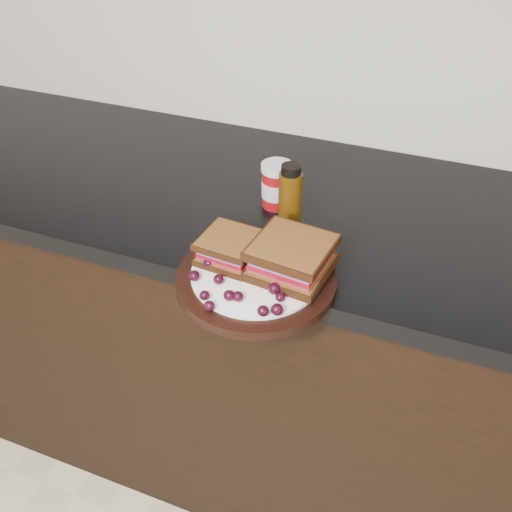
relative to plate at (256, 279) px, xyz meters
The scene contains 28 objects.
base_cabinets 0.59m from the plate, 124.52° to the left, with size 3.96×0.58×0.86m, color black.
countertop 0.35m from the plate, 124.52° to the left, with size 3.98×0.60×0.04m, color black.
plate is the anchor object (origin of this frame).
sandwich_left 0.07m from the plate, 159.76° to the left, with size 0.10×0.10×0.05m, color brown, non-canonical shape.
sandwich_right 0.08m from the plate, 25.73° to the left, with size 0.13×0.13×0.06m, color brown, non-canonical shape.
grape_0 0.11m from the plate, 147.98° to the right, with size 0.02×0.02×0.02m, color black.
grape_1 0.07m from the plate, 134.44° to the right, with size 0.02×0.02×0.02m, color black.
grape_2 0.11m from the plate, 119.51° to the right, with size 0.02×0.02×0.02m, color black.
grape_3 0.12m from the plate, 107.05° to the right, with size 0.02×0.02×0.02m, color black.
grape_4 0.09m from the plate, 100.81° to the right, with size 0.02×0.02×0.02m, color black.
grape_5 0.08m from the plate, 91.04° to the right, with size 0.02×0.02×0.02m, color black.
grape_6 0.11m from the plate, 62.86° to the right, with size 0.02×0.02×0.02m, color black.
grape_7 0.11m from the plate, 50.94° to the right, with size 0.02×0.02×0.02m, color black.
grape_8 0.09m from the plate, 40.33° to the right, with size 0.02×0.02×0.02m, color black.
grape_9 0.07m from the plate, 39.46° to the right, with size 0.02×0.02×0.02m, color black.
grape_10 0.09m from the plate, 13.24° to the right, with size 0.02×0.02×0.02m, color black.
grape_11 0.07m from the plate, ahead, with size 0.02×0.02×0.02m, color black.
grape_12 0.07m from the plate, 10.87° to the left, with size 0.02×0.02×0.02m, color black.
grape_13 0.10m from the plate, 46.66° to the left, with size 0.02×0.02×0.01m, color black.
grape_14 0.07m from the plate, 139.33° to the left, with size 0.01×0.01×0.01m, color black.
grape_15 0.06m from the plate, 152.64° to the left, with size 0.02×0.02×0.02m, color black.
grape_16 0.10m from the plate, behind, with size 0.02×0.02×0.02m, color black.
grape_17 0.09m from the plate, 168.55° to the right, with size 0.02×0.02×0.02m, color black.
grape_18 0.08m from the plate, 148.51° to the left, with size 0.02×0.02×0.02m, color black.
grape_19 0.08m from the plate, 157.39° to the left, with size 0.02×0.02×0.02m, color black.
grape_20 0.06m from the plate, behind, with size 0.02×0.02×0.02m, color black.
condiment_jar 0.26m from the plate, 101.79° to the left, with size 0.07×0.07×0.10m, color #9B0B11.
oil_bottle 0.21m from the plate, 92.01° to the left, with size 0.05×0.05×0.13m, color #472B07.
Camera 1 is at (0.47, 0.71, 1.55)m, focal length 40.00 mm.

